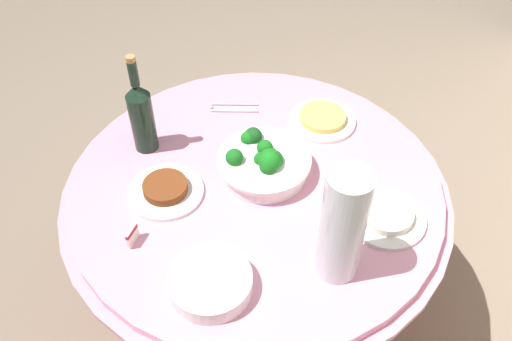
# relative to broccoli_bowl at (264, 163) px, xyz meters

# --- Properties ---
(ground_plane) EXTENTS (6.00, 6.00, 0.00)m
(ground_plane) POSITION_rel_broccoli_bowl_xyz_m (0.04, -0.02, -0.78)
(ground_plane) COLOR gray
(buffet_table) EXTENTS (1.16, 1.16, 0.74)m
(buffet_table) POSITION_rel_broccoli_bowl_xyz_m (0.04, -0.02, -0.41)
(buffet_table) COLOR maroon
(buffet_table) RESTS_ON ground_plane
(broccoli_bowl) EXTENTS (0.28, 0.28, 0.11)m
(broccoli_bowl) POSITION_rel_broccoli_bowl_xyz_m (0.00, 0.00, 0.00)
(broccoli_bowl) COLOR white
(broccoli_bowl) RESTS_ON buffet_table
(plate_stack) EXTENTS (0.21, 0.21, 0.05)m
(plate_stack) POSITION_rel_broccoli_bowl_xyz_m (0.42, -0.06, -0.02)
(plate_stack) COLOR white
(plate_stack) RESTS_ON buffet_table
(wine_bottle) EXTENTS (0.07, 0.07, 0.34)m
(wine_bottle) POSITION_rel_broccoli_bowl_xyz_m (-0.05, -0.38, 0.09)
(wine_bottle) COLOR #182F20
(wine_bottle) RESTS_ON buffet_table
(decorative_fruit_vase) EXTENTS (0.11, 0.11, 0.34)m
(decorative_fruit_vase) POSITION_rel_broccoli_bowl_xyz_m (0.30, 0.24, 0.11)
(decorative_fruit_vase) COLOR silver
(decorative_fruit_vase) RESTS_ON buffet_table
(serving_tongs) EXTENTS (0.07, 0.17, 0.01)m
(serving_tongs) POSITION_rel_broccoli_bowl_xyz_m (-0.28, -0.15, -0.04)
(serving_tongs) COLOR silver
(serving_tongs) RESTS_ON buffet_table
(food_plate_rice) EXTENTS (0.22, 0.22, 0.04)m
(food_plate_rice) POSITION_rel_broccoli_bowl_xyz_m (0.12, 0.37, -0.03)
(food_plate_rice) COLOR white
(food_plate_rice) RESTS_ON buffet_table
(food_plate_noodles) EXTENTS (0.22, 0.22, 0.03)m
(food_plate_noodles) POSITION_rel_broccoli_bowl_xyz_m (-0.27, 0.15, -0.03)
(food_plate_noodles) COLOR white
(food_plate_noodles) RESTS_ON buffet_table
(food_plate_stir_fry) EXTENTS (0.22, 0.22, 0.04)m
(food_plate_stir_fry) POSITION_rel_broccoli_bowl_xyz_m (0.13, -0.27, -0.03)
(food_plate_stir_fry) COLOR white
(food_plate_stir_fry) RESTS_ON buffet_table
(label_placard_front) EXTENTS (0.05, 0.02, 0.05)m
(label_placard_front) POSITION_rel_broccoli_bowl_xyz_m (0.31, -0.30, -0.01)
(label_placard_front) COLOR white
(label_placard_front) RESTS_ON buffet_table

